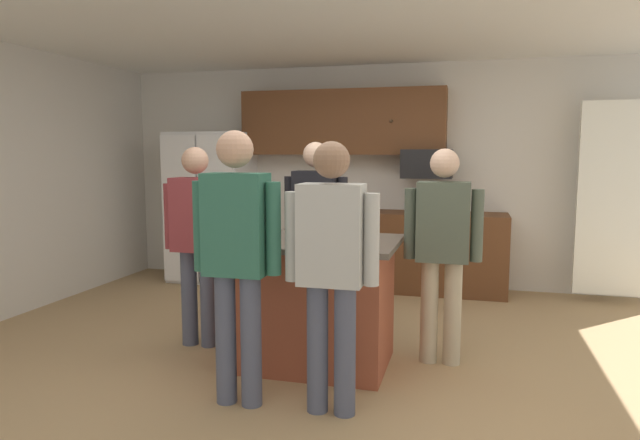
{
  "coord_description": "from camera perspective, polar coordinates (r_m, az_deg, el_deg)",
  "views": [
    {
      "loc": [
        1.06,
        -3.9,
        1.58
      ],
      "look_at": [
        -0.06,
        0.31,
        1.05
      ],
      "focal_mm": 31.44,
      "sensor_mm": 36.0,
      "label": 1
    }
  ],
  "objects": [
    {
      "name": "tumbler_amber",
      "position": [
        3.91,
        -6.05,
        -1.28
      ],
      "size": [
        0.06,
        0.06,
        0.17
      ],
      "color": "black",
      "rests_on": "kitchen_island"
    },
    {
      "name": "glass_dark_ale",
      "position": [
        3.89,
        0.06,
        -1.5
      ],
      "size": [
        0.06,
        0.06,
        0.13
      ],
      "color": "black",
      "rests_on": "kitchen_island"
    },
    {
      "name": "person_guest_left",
      "position": [
        4.61,
        -12.41,
        -1.33
      ],
      "size": [
        0.57,
        0.22,
        1.62
      ],
      "rotation": [
        0.0,
        0.0,
        -0.14
      ],
      "color": "#4C5166",
      "rests_on": "ground"
    },
    {
      "name": "glass_stout_tall",
      "position": [
        3.9,
        4.55,
        -1.38
      ],
      "size": [
        0.07,
        0.07,
        0.15
      ],
      "color": "#321810",
      "rests_on": "kitchen_island"
    },
    {
      "name": "person_guest_by_door",
      "position": [
        4.22,
        12.37,
        -2.22
      ],
      "size": [
        0.57,
        0.22,
        1.61
      ],
      "rotation": [
        0.0,
        0.0,
        -2.88
      ],
      "color": "tan",
      "rests_on": "ground"
    },
    {
      "name": "microwave_over_range",
      "position": [
        6.42,
        10.85,
        5.64
      ],
      "size": [
        0.56,
        0.4,
        0.32
      ],
      "primitive_type": "cube",
      "color": "black"
    },
    {
      "name": "kitchen_island",
      "position": [
        4.22,
        -1.06,
        -8.23
      ],
      "size": [
        1.3,
        0.91,
        0.94
      ],
      "color": "#9E4C33",
      "rests_on": "ground"
    },
    {
      "name": "floor",
      "position": [
        4.34,
        -0.29,
        -14.39
      ],
      "size": [
        7.04,
        7.04,
        0.0
      ],
      "primitive_type": "plane",
      "color": "tan",
      "rests_on": "ground"
    },
    {
      "name": "cabinet_run_upper",
      "position": [
        6.68,
        2.29,
        9.88
      ],
      "size": [
        2.4,
        0.38,
        0.75
      ],
      "color": "brown"
    },
    {
      "name": "person_elder_center",
      "position": [
        3.47,
        -8.48,
        -2.95
      ],
      "size": [
        0.57,
        0.22,
        1.71
      ],
      "rotation": [
        0.0,
        0.0,
        1.27
      ],
      "color": "#4C5166",
      "rests_on": "ground"
    },
    {
      "name": "ceiling",
      "position": [
        4.17,
        -0.32,
        21.08
      ],
      "size": [
        7.04,
        7.04,
        0.0
      ],
      "primitive_type": "plane",
      "color": "white"
    },
    {
      "name": "person_host_foreground",
      "position": [
        3.31,
        1.16,
        -4.11
      ],
      "size": [
        0.57,
        0.22,
        1.64
      ],
      "rotation": [
        0.0,
        0.0,
        2.01
      ],
      "color": "#4C5166",
      "rests_on": "ground"
    },
    {
      "name": "mug_blue_stoneware",
      "position": [
        4.02,
        3.69,
        -1.52
      ],
      "size": [
        0.12,
        0.08,
        0.1
      ],
      "color": "white",
      "rests_on": "kitchen_island"
    },
    {
      "name": "refrigerator",
      "position": [
        7.03,
        -11.0,
        1.31
      ],
      "size": [
        0.94,
        0.76,
        1.82
      ],
      "color": "white",
      "rests_on": "ground"
    },
    {
      "name": "person_guest_right",
      "position": [
        4.92,
        -0.44,
        -0.3
      ],
      "size": [
        0.57,
        0.22,
        1.67
      ],
      "rotation": [
        0.0,
        0.0,
        -1.36
      ],
      "color": "#4C5166",
      "rests_on": "ground"
    },
    {
      "name": "french_door_window_panel",
      "position": [
        6.51,
        28.56,
        1.85
      ],
      "size": [
        0.9,
        0.06,
        2.0
      ],
      "primitive_type": "cube",
      "color": "white",
      "rests_on": "ground"
    },
    {
      "name": "cabinet_run_lower",
      "position": [
        6.5,
        10.63,
        -3.21
      ],
      "size": [
        1.8,
        0.63,
        0.9
      ],
      "color": "brown",
      "rests_on": "ground"
    },
    {
      "name": "back_wall",
      "position": [
        6.79,
        5.94,
        4.52
      ],
      "size": [
        6.4,
        0.1,
        2.6
      ],
      "primitive_type": "cube",
      "color": "silver",
      "rests_on": "ground"
    }
  ]
}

